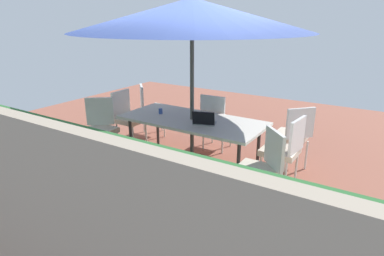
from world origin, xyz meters
The scene contains 13 objects.
ground_plane centered at (0.00, 0.00, -0.01)m, with size 10.00×10.00×0.02m, color #935442.
hedge_row centered at (0.00, 2.50, 0.62)m, with size 6.30×0.71×1.25m, color #2D6633.
dining_table centered at (0.00, 0.00, 0.68)m, with size 2.21×1.00×0.72m.
patio_umbrella centered at (0.00, 0.00, 2.22)m, with size 3.37×3.37×2.45m.
chair_northwest centered at (-1.39, 0.68, 0.55)m, with size 0.59×0.59×0.98m.
chair_southwest centered at (-1.37, -0.67, 0.55)m, with size 0.59×0.59×0.98m.
chair_south centered at (-0.04, -0.70, 0.55)m, with size 0.46×0.47×0.98m.
chair_west centered at (-1.44, -0.04, 0.55)m, with size 0.48×0.47×0.98m.
chair_southeast centered at (1.39, -0.68, 0.55)m, with size 0.59×0.59×0.98m.
chair_east centered at (1.36, -0.04, 0.55)m, with size 0.47×0.46×0.98m.
chair_northeast centered at (1.34, 0.65, 0.55)m, with size 0.58×0.58×0.98m.
laptop centered at (-0.30, 0.14, 0.77)m, with size 0.38×0.34×0.21m.
cup centered at (0.59, 0.02, 0.77)m, with size 0.06×0.06×0.08m, color #334C99.
Camera 1 is at (-2.60, 4.06, 2.21)m, focal length 31.01 mm.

